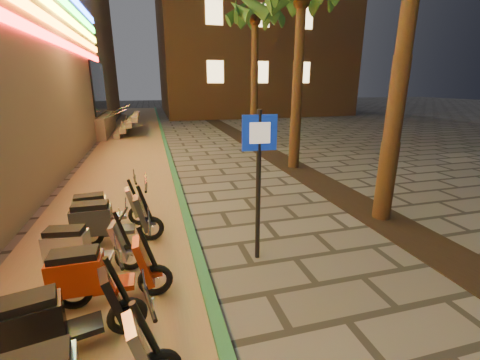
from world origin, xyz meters
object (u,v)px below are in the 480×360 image
object	(u,v)px
pedestrian_sign	(259,166)
scooter_7	(82,248)
scooter_5	(55,320)
scooter_9	(103,210)
scooter_8	(107,221)
scooter_6	(97,274)

from	to	relation	value
pedestrian_sign	scooter_7	xyz separation A→B (m)	(-2.97, 0.29, -1.27)
scooter_5	scooter_9	xyz separation A→B (m)	(0.08, 3.51, -0.02)
scooter_5	scooter_9	bearing A→B (deg)	75.72
scooter_5	scooter_8	bearing A→B (deg)	71.77
scooter_5	scooter_6	distance (m)	0.92
pedestrian_sign	scooter_6	xyz separation A→B (m)	(-2.62, -0.65, -1.23)
pedestrian_sign	scooter_8	xyz separation A→B (m)	(-2.69, 1.22, -1.22)
scooter_6	scooter_9	distance (m)	2.66
scooter_5	scooter_6	xyz separation A→B (m)	(0.32, 0.86, 0.01)
scooter_6	scooter_7	distance (m)	1.01
pedestrian_sign	scooter_6	world-z (taller)	pedestrian_sign
scooter_6	scooter_8	xyz separation A→B (m)	(-0.07, 1.87, 0.01)
scooter_5	scooter_9	distance (m)	3.51
scooter_8	scooter_9	distance (m)	0.80
scooter_5	scooter_7	size ratio (longest dim) A/B	1.04
scooter_6	scooter_7	bearing A→B (deg)	110.32
scooter_7	scooter_8	bearing A→B (deg)	81.46
pedestrian_sign	scooter_9	bearing A→B (deg)	148.54
scooter_6	scooter_8	bearing A→B (deg)	91.91
scooter_9	scooter_5	bearing A→B (deg)	-98.20
pedestrian_sign	scooter_5	xyz separation A→B (m)	(-2.94, -1.51, -1.24)
scooter_7	scooter_9	xyz separation A→B (m)	(0.11, 1.71, 0.00)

